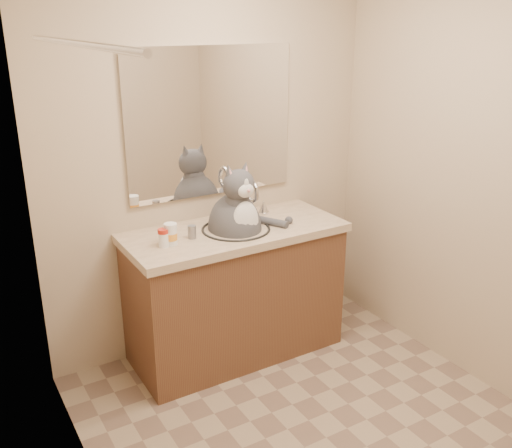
{
  "coord_description": "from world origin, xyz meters",
  "views": [
    {
      "loc": [
        -1.55,
        -1.87,
        2.05
      ],
      "look_at": [
        -0.04,
        0.65,
        0.98
      ],
      "focal_mm": 40.0,
      "sensor_mm": 36.0,
      "label": 1
    }
  ],
  "objects_px": {
    "cat": "(236,223)",
    "grey_canister": "(192,232)",
    "pill_bottle_redcap": "(163,238)",
    "pill_bottle_orange": "(171,235)"
  },
  "relations": [
    {
      "from": "cat",
      "to": "pill_bottle_redcap",
      "type": "xyz_separation_m",
      "value": [
        -0.48,
        -0.03,
        0.01
      ]
    },
    {
      "from": "cat",
      "to": "grey_canister",
      "type": "relative_size",
      "value": 8.14
    },
    {
      "from": "cat",
      "to": "grey_canister",
      "type": "distance_m",
      "value": 0.29
    },
    {
      "from": "cat",
      "to": "grey_canister",
      "type": "height_order",
      "value": "cat"
    },
    {
      "from": "pill_bottle_redcap",
      "to": "pill_bottle_orange",
      "type": "distance_m",
      "value": 0.05
    },
    {
      "from": "pill_bottle_redcap",
      "to": "grey_canister",
      "type": "relative_size",
      "value": 1.33
    },
    {
      "from": "pill_bottle_redcap",
      "to": "grey_canister",
      "type": "xyz_separation_m",
      "value": [
        0.19,
        0.03,
        -0.01
      ]
    },
    {
      "from": "pill_bottle_redcap",
      "to": "pill_bottle_orange",
      "type": "xyz_separation_m",
      "value": [
        0.05,
        0.01,
        0.01
      ]
    },
    {
      "from": "pill_bottle_redcap",
      "to": "pill_bottle_orange",
      "type": "bearing_deg",
      "value": 7.03
    },
    {
      "from": "cat",
      "to": "grey_canister",
      "type": "bearing_deg",
      "value": 175.74
    }
  ]
}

